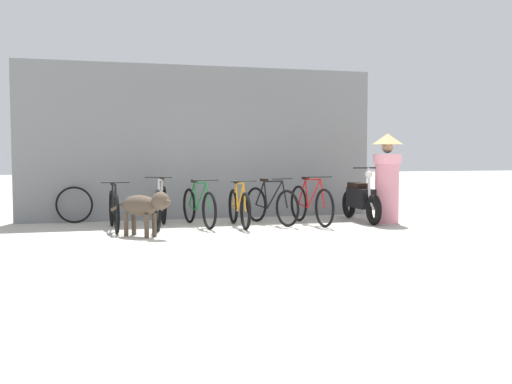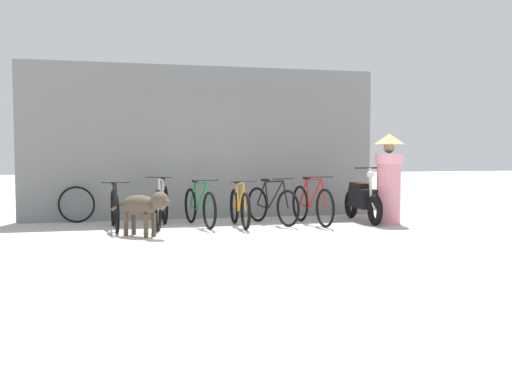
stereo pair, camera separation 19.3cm
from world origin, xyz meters
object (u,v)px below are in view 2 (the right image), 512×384
bicycle_4 (272,205)px  stray_dog (144,206)px  person_in_robes (389,175)px  bicycle_1 (162,206)px  motorcycle (362,200)px  spare_tire_left (76,205)px  bicycle_3 (240,207)px  bicycle_2 (200,207)px  bicycle_0 (115,209)px  bicycle_5 (312,204)px

bicycle_4 → stray_dog: bicycle_4 is taller
stray_dog → person_in_robes: (4.49, 0.67, 0.41)m
bicycle_1 → motorcycle: 3.78m
bicycle_4 → spare_tire_left: (-3.48, 1.10, -0.01)m
bicycle_4 → stray_dog: size_ratio=1.64×
bicycle_1 → stray_dog: 1.17m
bicycle_3 → stray_dog: size_ratio=1.70×
spare_tire_left → person_in_robes: bearing=-15.3°
bicycle_2 → person_in_robes: 3.52m
bicycle_0 → stray_dog: (0.43, -1.00, 0.14)m
bicycle_3 → person_in_robes: size_ratio=0.97×
bicycle_0 → bicycle_2: bicycle_2 is taller
stray_dog → bicycle_4: bearing=70.4°
stray_dog → bicycle_0: bearing=158.7°
bicycle_0 → person_in_robes: (4.91, -0.34, 0.55)m
motorcycle → bicycle_3: bearing=-81.4°
bicycle_4 → spare_tire_left: bearing=-127.1°
spare_tire_left → bicycle_2: bearing=-26.2°
bicycle_2 → bicycle_3: (0.67, -0.26, -0.01)m
bicycle_4 → motorcycle: size_ratio=0.84×
bicycle_1 → bicycle_3: size_ratio=1.05×
bicycle_0 → bicycle_1: bicycle_1 is taller
motorcycle → spare_tire_left: motorcycle is taller
stray_dog → bicycle_1: bearing=116.9°
stray_dog → spare_tire_left: stray_dog is taller
person_in_robes → bicycle_4: bearing=-4.9°
bicycle_2 → stray_dog: size_ratio=1.82×
stray_dog → spare_tire_left: bearing=162.4°
bicycle_4 → bicycle_5: bearing=54.2°
bicycle_4 → bicycle_5: 0.73m
bicycle_1 → motorcycle: (3.78, -0.02, 0.04)m
bicycle_5 → stray_dog: (-3.08, -0.89, 0.12)m
bicycle_2 → bicycle_5: bicycle_5 is taller
bicycle_0 → spare_tire_left: bearing=-152.9°
bicycle_5 → stray_dog: 3.21m
bicycle_1 → person_in_robes: bearing=96.0°
motorcycle → stray_dog: motorcycle is taller
motorcycle → spare_tire_left: bearing=-98.2°
bicycle_0 → bicycle_5: bearing=85.5°
bicycle_3 → motorcycle: motorcycle is taller
bicycle_2 → spare_tire_left: 2.39m
bicycle_0 → bicycle_1: (0.80, 0.09, 0.02)m
bicycle_2 → spare_tire_left: size_ratio=2.49×
bicycle_1 → person_in_robes: 4.17m
bicycle_2 → bicycle_4: 1.33m
bicycle_3 → bicycle_4: bicycle_4 is taller
bicycle_4 → spare_tire_left: bicycle_4 is taller
bicycle_4 → bicycle_5: bicycle_5 is taller
bicycle_2 → bicycle_4: bicycle_4 is taller
bicycle_3 → bicycle_1: bearing=-98.7°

